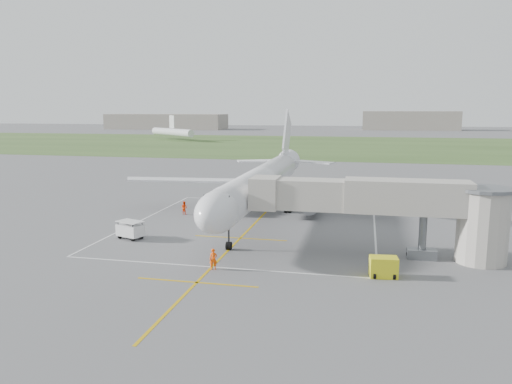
% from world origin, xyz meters
% --- Properties ---
extents(ground, '(700.00, 700.00, 0.00)m').
position_xyz_m(ground, '(0.00, 0.00, 0.00)').
color(ground, '#5A5A5D').
rests_on(ground, ground).
extents(grass_strip, '(700.00, 120.00, 0.02)m').
position_xyz_m(grass_strip, '(0.00, 130.00, 0.01)').
color(grass_strip, '#354F22').
rests_on(grass_strip, ground).
extents(apron_markings, '(28.20, 60.00, 0.01)m').
position_xyz_m(apron_markings, '(0.00, -5.82, 0.01)').
color(apron_markings, '#C0960B').
rests_on(apron_markings, ground).
extents(airliner, '(38.93, 46.75, 13.52)m').
position_xyz_m(airliner, '(-0.00, 0.75, 4.39)').
color(airliner, silver).
rests_on(airliner, ground).
extents(jet_bridge, '(23.40, 5.00, 7.20)m').
position_xyz_m(jet_bridge, '(15.72, -13.50, 4.74)').
color(jet_bridge, '#AFA79E').
rests_on(jet_bridge, ground).
extents(gpu_unit, '(2.36, 1.78, 1.66)m').
position_xyz_m(gpu_unit, '(14.43, -19.43, 0.82)').
color(gpu_unit, yellow).
rests_on(gpu_unit, ground).
extents(baggage_cart, '(3.13, 2.50, 1.90)m').
position_xyz_m(baggage_cart, '(-11.25, -12.70, 0.97)').
color(baggage_cart, silver).
rests_on(baggage_cart, ground).
extents(ramp_worker_nose, '(0.75, 0.58, 1.83)m').
position_xyz_m(ramp_worker_nose, '(0.35, -20.63, 0.91)').
color(ramp_worker_nose, '#FF4D08').
rests_on(ramp_worker_nose, ground).
extents(ramp_worker_wing, '(0.99, 0.86, 1.73)m').
position_xyz_m(ramp_worker_wing, '(-10.09, 0.22, 0.86)').
color(ramp_worker_wing, '#F03A07').
rests_on(ramp_worker_wing, ground).
extents(distant_hangars, '(345.00, 49.00, 12.00)m').
position_xyz_m(distant_hangars, '(-16.15, 265.19, 5.17)').
color(distant_hangars, gray).
rests_on(distant_hangars, ground).
extents(distant_aircraft, '(204.30, 67.03, 8.85)m').
position_xyz_m(distant_aircraft, '(18.06, 168.81, 3.59)').
color(distant_aircraft, silver).
rests_on(distant_aircraft, ground).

